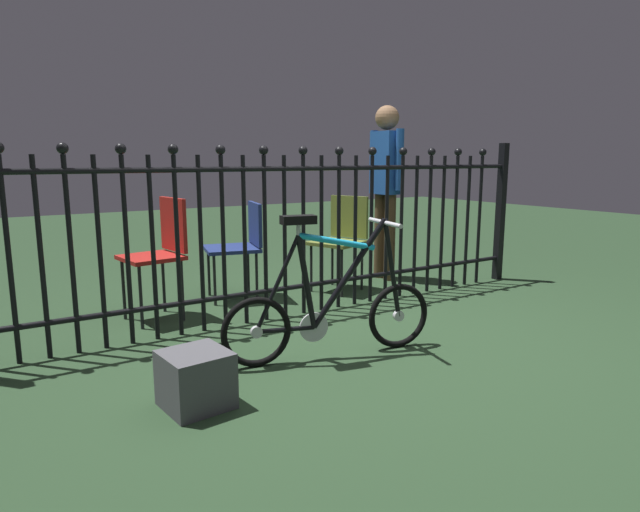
% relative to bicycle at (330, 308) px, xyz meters
% --- Properties ---
extents(ground_plane, '(20.00, 20.00, 0.00)m').
position_rel_bicycle_xyz_m(ground_plane, '(0.34, 0.16, -0.31)').
color(ground_plane, '#253D24').
extents(iron_fence, '(4.63, 0.07, 1.34)m').
position_rel_bicycle_xyz_m(iron_fence, '(0.25, 0.90, 0.37)').
color(iron_fence, black).
rests_on(iron_fence, ground).
extents(bicycle, '(1.32, 0.43, 0.87)m').
position_rel_bicycle_xyz_m(bicycle, '(0.00, 0.00, 0.00)').
color(bicycle, black).
rests_on(bicycle, ground).
extents(chair_red, '(0.45, 0.45, 0.91)m').
position_rel_bicycle_xyz_m(chair_red, '(-0.61, 1.36, 0.24)').
color(chair_red, black).
rests_on(chair_red, ground).
extents(chair_olive, '(0.54, 0.54, 0.86)m').
position_rel_bicycle_xyz_m(chair_olive, '(1.06, 1.39, 0.21)').
color(chair_olive, black).
rests_on(chair_olive, ground).
extents(chair_navy, '(0.53, 0.53, 0.83)m').
position_rel_bicycle_xyz_m(chair_navy, '(0.14, 1.59, 0.19)').
color(chair_navy, black).
rests_on(chair_navy, ground).
extents(person_visitor, '(0.23, 0.48, 1.70)m').
position_rel_bicycle_xyz_m(person_visitor, '(1.67, 1.53, 0.71)').
color(person_visitor, '#4C3823').
rests_on(person_visitor, ground).
extents(display_crate, '(0.33, 0.33, 0.28)m').
position_rel_bicycle_xyz_m(display_crate, '(-0.93, -0.21, -0.17)').
color(display_crate, '#4C4C51').
rests_on(display_crate, ground).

